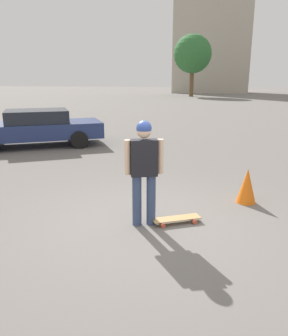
# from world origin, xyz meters

# --- Properties ---
(ground_plane) EXTENTS (220.00, 220.00, 0.00)m
(ground_plane) POSITION_xyz_m (0.00, 0.00, 0.00)
(ground_plane) COLOR slate
(person) EXTENTS (0.59, 0.33, 1.72)m
(person) POSITION_xyz_m (0.00, 0.00, 1.01)
(person) COLOR #38476B
(person) RESTS_ON ground_plane
(skateboard) EXTENTS (0.83, 0.58, 0.09)m
(skateboard) POSITION_xyz_m (-0.52, -0.17, 0.07)
(skateboard) COLOR tan
(skateboard) RESTS_ON ground_plane
(car_parked_near) EXTENTS (5.00, 4.02, 1.29)m
(car_parked_near) POSITION_xyz_m (5.29, -5.69, 0.68)
(car_parked_near) COLOR navy
(car_parked_near) RESTS_ON ground_plane
(tree_distant) EXTENTS (5.30, 5.30, 8.50)m
(tree_distant) POSITION_xyz_m (2.84, -43.74, 5.81)
(tree_distant) COLOR brown
(tree_distant) RESTS_ON ground_plane
(traffic_cone) EXTENTS (0.37, 0.37, 0.68)m
(traffic_cone) POSITION_xyz_m (-1.73, -1.42, 0.34)
(traffic_cone) COLOR orange
(traffic_cone) RESTS_ON ground_plane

